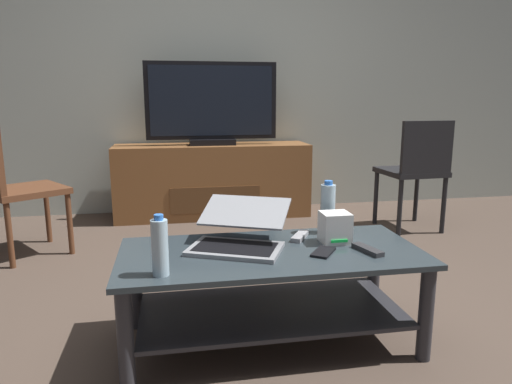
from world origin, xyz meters
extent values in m
plane|color=#4C3D33|center=(0.00, 0.00, 0.00)|extent=(7.68, 7.68, 0.00)
cube|color=#A8B2A8|center=(0.00, 2.28, 1.40)|extent=(6.40, 0.12, 2.80)
cube|color=#2D383D|center=(-0.04, -0.31, 0.41)|extent=(1.27, 0.59, 0.02)
cube|color=#2D2D33|center=(-0.04, -0.31, 0.15)|extent=(1.11, 0.52, 0.02)
cylinder|color=#2D2D33|center=(-0.63, -0.55, 0.20)|extent=(0.06, 0.06, 0.40)
cylinder|color=#2D2D33|center=(0.54, -0.55, 0.20)|extent=(0.06, 0.06, 0.40)
cylinder|color=#2D2D33|center=(-0.63, -0.06, 0.20)|extent=(0.06, 0.06, 0.40)
cylinder|color=#2D2D33|center=(0.54, -0.06, 0.20)|extent=(0.06, 0.06, 0.40)
cube|color=brown|center=(-0.09, 1.96, 0.32)|extent=(1.70, 0.45, 0.64)
cube|color=#55351C|center=(-0.09, 1.73, 0.19)|extent=(0.77, 0.01, 0.22)
cube|color=black|center=(-0.09, 1.94, 0.67)|extent=(0.39, 0.20, 0.05)
cube|color=black|center=(-0.09, 1.94, 1.02)|extent=(1.13, 0.04, 0.66)
cube|color=black|center=(-0.09, 1.92, 1.02)|extent=(1.05, 0.01, 0.59)
cube|color=black|center=(1.43, 1.25, 0.47)|extent=(0.46, 0.46, 0.04)
cube|color=black|center=(1.44, 1.05, 0.67)|extent=(0.42, 0.06, 0.41)
cylinder|color=black|center=(1.61, 1.45, 0.22)|extent=(0.04, 0.04, 0.45)
cylinder|color=black|center=(1.23, 1.43, 0.22)|extent=(0.04, 0.04, 0.45)
cylinder|color=black|center=(1.63, 1.08, 0.22)|extent=(0.04, 0.04, 0.45)
cylinder|color=black|center=(1.25, 1.05, 0.22)|extent=(0.04, 0.04, 0.45)
cube|color=#59331E|center=(-1.40, 1.13, 0.44)|extent=(0.61, 0.61, 0.04)
cylinder|color=#59331E|center=(-1.14, 1.08, 0.21)|extent=(0.04, 0.04, 0.42)
cylinder|color=#59331E|center=(-1.35, 1.39, 0.21)|extent=(0.04, 0.04, 0.42)
cylinder|color=#59331E|center=(-1.45, 0.86, 0.21)|extent=(0.04, 0.04, 0.42)
cube|color=gray|center=(-0.19, -0.29, 0.43)|extent=(0.44, 0.38, 0.02)
cube|color=black|center=(-0.19, -0.29, 0.44)|extent=(0.38, 0.31, 0.00)
cube|color=gray|center=(-0.13, -0.14, 0.55)|extent=(0.44, 0.37, 0.09)
cube|color=#3F8CD8|center=(-0.13, -0.14, 0.55)|extent=(0.39, 0.32, 0.08)
cube|color=white|center=(0.26, -0.25, 0.49)|extent=(0.12, 0.12, 0.14)
cube|color=#19D84C|center=(0.26, -0.31, 0.44)|extent=(0.07, 0.00, 0.01)
cylinder|color=silver|center=(0.27, -0.10, 0.54)|extent=(0.07, 0.07, 0.23)
cylinder|color=blue|center=(0.27, -0.10, 0.66)|extent=(0.04, 0.04, 0.02)
cylinder|color=silver|center=(-0.50, -0.50, 0.52)|extent=(0.06, 0.06, 0.21)
cylinder|color=blue|center=(-0.50, -0.50, 0.64)|extent=(0.03, 0.03, 0.02)
cube|color=black|center=(0.16, -0.38, 0.42)|extent=(0.14, 0.15, 0.01)
cube|color=#99999E|center=(0.12, -0.16, 0.43)|extent=(0.12, 0.16, 0.02)
cube|color=#2D2D30|center=(0.35, -0.40, 0.43)|extent=(0.09, 0.17, 0.02)
camera|label=1|loc=(-0.44, -2.13, 1.05)|focal=32.59mm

